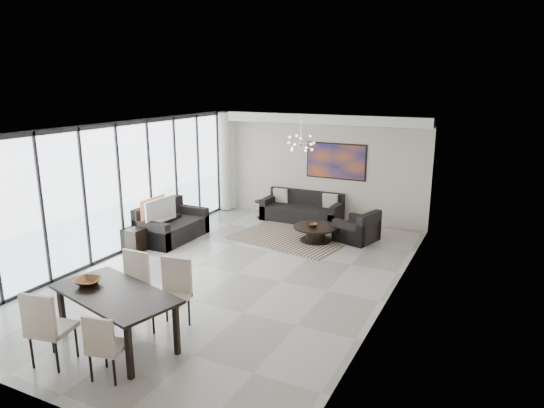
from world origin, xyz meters
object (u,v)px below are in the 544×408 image
Objects in this scene: sofa_main at (302,211)px; dining_table at (115,298)px; television at (157,210)px; coffee_table at (316,233)px; tv_console at (152,232)px.

sofa_main is 1.01× the size of dining_table.
dining_table is (2.39, -3.89, -0.08)m from television.
sofa_main is (-0.97, 1.50, 0.05)m from coffee_table.
tv_console is 0.57m from television.
television reaches higher than sofa_main.
coffee_table is at bearing -56.90° from sofa_main.
television is (0.16, 0.04, 0.55)m from tv_console.
tv_console is 0.79× the size of dining_table.
coffee_table is at bearing -58.57° from television.
television reaches higher than coffee_table.
dining_table is at bearing -89.34° from sofa_main.
dining_table reaches higher than sofa_main.
dining_table is at bearing -56.48° from tv_console.
television is (-3.29, -1.78, 0.60)m from coffee_table.
coffee_table is at bearing 81.06° from dining_table.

